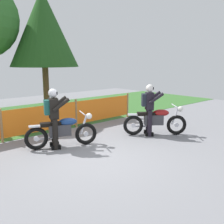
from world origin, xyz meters
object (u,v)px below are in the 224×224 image
motorcycle_trailing (62,131)px  rider_lead (149,107)px  motorcycle_lead (155,121)px  rider_trailing (54,115)px

motorcycle_trailing → rider_lead: size_ratio=1.15×
motorcycle_lead → rider_trailing: size_ratio=1.00×
motorcycle_lead → rider_trailing: 3.38m
rider_lead → rider_trailing: same height
rider_trailing → motorcycle_trailing: bearing=0.5°
rider_lead → rider_trailing: size_ratio=1.00×
motorcycle_lead → rider_lead: bearing=-179.5°
motorcycle_trailing → rider_lead: rider_lead is taller
motorcycle_lead → motorcycle_trailing: bearing=-158.7°
motorcycle_lead → motorcycle_trailing: size_ratio=0.87×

